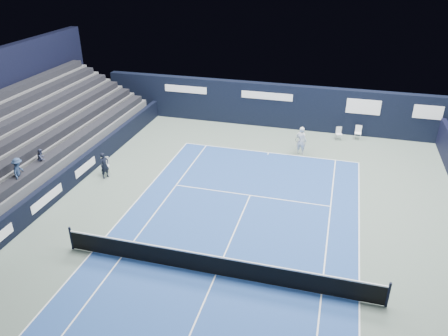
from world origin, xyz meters
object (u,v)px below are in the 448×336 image
object	(u,v)px
tennis_net	(216,265)
folding_chair_back_b	(358,131)
line_judge_chair	(105,164)
folding_chair_back_a	(339,131)
tennis_player	(301,140)

from	to	relation	value
tennis_net	folding_chair_back_b	bearing A→B (deg)	71.04
line_judge_chair	tennis_net	bearing A→B (deg)	-61.58
folding_chair_back_a	line_judge_chair	world-z (taller)	line_judge_chair
line_judge_chair	tennis_player	size ratio (longest dim) A/B	0.53
folding_chair_back_a	folding_chair_back_b	size ratio (longest dim) A/B	0.91
folding_chair_back_a	tennis_net	size ratio (longest dim) A/B	0.07
tennis_player	folding_chair_back_b	bearing A→B (deg)	44.40
folding_chair_back_a	folding_chair_back_b	bearing A→B (deg)	-1.88
line_judge_chair	tennis_net	size ratio (longest dim) A/B	0.07
folding_chair_back_b	tennis_player	bearing A→B (deg)	-133.54
folding_chair_back_a	tennis_net	xyz separation A→B (m)	(-4.13, -15.28, -0.06)
folding_chair_back_b	line_judge_chair	distance (m)	16.52
folding_chair_back_a	folding_chair_back_b	world-z (taller)	folding_chair_back_b
folding_chair_back_a	tennis_player	world-z (taller)	tennis_player
tennis_net	tennis_player	world-z (taller)	tennis_player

